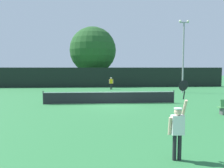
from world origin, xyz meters
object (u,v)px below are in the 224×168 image
player_receiving (111,82)px  parked_car_mid (116,80)px  player_serving (178,126)px  tennis_ball (90,98)px  parked_car_near (57,80)px  light_pole (183,52)px  large_tree (93,50)px

player_receiving → parked_car_mid: 9.46m
player_serving → player_receiving: player_serving is taller
player_receiving → tennis_ball: 8.52m
parked_car_near → parked_car_mid: same height
parked_car_mid → light_pole: bearing=-69.2°
parked_car_mid → player_serving: bearing=-96.8°
player_receiving → large_tree: large_tree is taller
player_receiving → parked_car_mid: bearing=-98.5°
player_receiving → large_tree: (-2.56, 7.95, 4.84)m
tennis_ball → parked_car_near: 17.94m
tennis_ball → large_tree: bearing=90.2°
parked_car_near → player_serving: bearing=-76.7°
player_serving → player_receiving: (-0.63, 21.85, -0.10)m
parked_car_near → light_pole: bearing=-41.2°
tennis_ball → large_tree: 17.06m
light_pole → parked_car_near: 21.46m
player_receiving → tennis_ball: bearing=72.8°
player_receiving → parked_car_mid: (1.40, 9.35, -0.21)m
light_pole → parked_car_mid: 15.53m
light_pole → large_tree: large_tree is taller
player_receiving → large_tree: 9.65m
large_tree → parked_car_mid: 6.56m
player_serving → parked_car_mid: size_ratio=0.57×
parked_car_mid → tennis_ball: bearing=-108.0°
tennis_ball → light_pole: (10.54, 3.96, 4.68)m
player_receiving → light_pole: bearing=152.8°
large_tree → parked_car_mid: size_ratio=2.23×
large_tree → tennis_ball: bearing=-89.8°
light_pole → large_tree: bearing=131.2°
player_serving → light_pole: size_ratio=0.30×
large_tree → parked_car_near: size_ratio=2.25×
large_tree → parked_car_mid: (3.96, 1.40, -5.04)m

